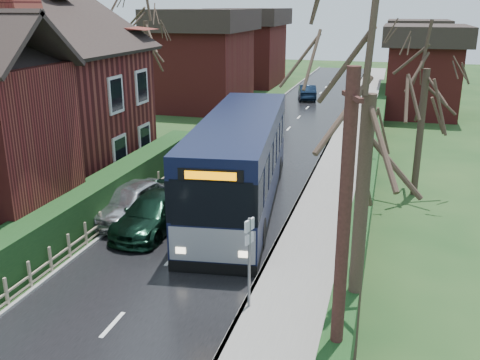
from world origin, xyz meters
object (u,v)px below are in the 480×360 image
(bus, at_px, (240,163))
(car_silver, at_px, (132,201))
(telegraph_pole, at_px, (342,259))
(bus_stop_sign, at_px, (249,251))
(car_green, at_px, (153,213))

(bus, bearing_deg, car_silver, -153.15)
(bus, xyz_separation_m, telegraph_pole, (4.99, -10.93, 1.67))
(bus, distance_m, bus_stop_sign, 7.95)
(car_green, bearing_deg, telegraph_pole, -44.98)
(car_green, xyz_separation_m, bus_stop_sign, (4.80, -4.35, 1.13))
(car_silver, height_order, telegraph_pole, telegraph_pole)
(bus, xyz_separation_m, car_silver, (-3.61, -2.48, -1.12))
(bus, distance_m, car_green, 4.20)
(bus_stop_sign, distance_m, telegraph_pole, 4.58)
(bus_stop_sign, bearing_deg, car_silver, 156.41)
(car_green, xyz_separation_m, telegraph_pole, (7.40, -7.70, 2.86))
(car_green, distance_m, bus_stop_sign, 6.58)
(bus, height_order, car_silver, bus)
(car_green, distance_m, telegraph_pole, 11.06)
(car_silver, relative_size, car_green, 0.96)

